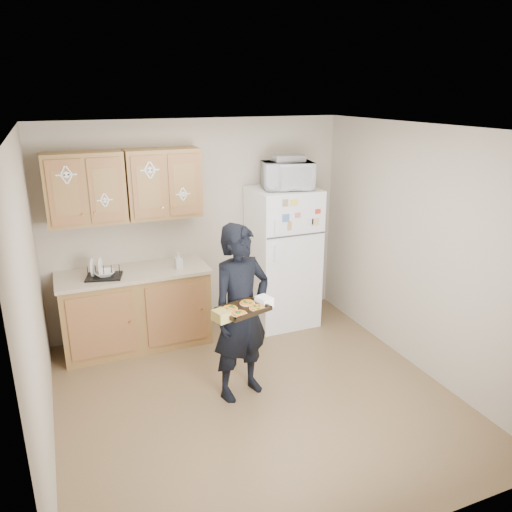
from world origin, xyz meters
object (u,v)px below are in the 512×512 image
Objects in this scene: microwave at (288,176)px; dish_rack at (104,271)px; baking_tray at (243,310)px; refrigerator at (283,257)px; person at (241,313)px.

dish_rack is at bearing -169.20° from microwave.
baking_tray is 1.11× the size of dish_rack.
microwave is at bearing 36.71° from baking_tray.
dish_rack reaches higher than baking_tray.
baking_tray is 2.10m from microwave.
refrigerator is at bearing 38.09° from baking_tray.
person is at bearing -118.80° from microwave.
dish_rack is at bearing 113.30° from person.
baking_tray is at bearing -57.79° from dish_rack.
refrigerator is 1.96m from baking_tray.
refrigerator is 2.12m from dish_rack.
person is 4.19× the size of baking_tray.
baking_tray is 0.71× the size of microwave.
person is 0.34m from baking_tray.
dish_rack is (-1.07, 1.28, 0.13)m from person.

